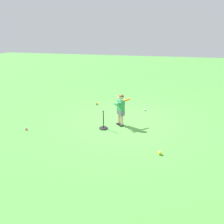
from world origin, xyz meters
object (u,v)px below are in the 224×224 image
(play_ball_midfield, at_px, (26,129))
(play_ball_near_batter, at_px, (145,110))
(play_ball_by_bucket, at_px, (97,104))
(play_ball_far_right, at_px, (160,153))
(play_ball_center_lawn, at_px, (121,113))
(child_batter, at_px, (121,107))
(batting_tee, at_px, (103,126))

(play_ball_midfield, relative_size, play_ball_near_batter, 0.91)
(play_ball_by_bucket, relative_size, play_ball_near_batter, 1.19)
(play_ball_far_right, bearing_deg, play_ball_midfield, 83.05)
(play_ball_far_right, xyz_separation_m, play_ball_by_bucket, (3.39, 2.75, 0.00))
(play_ball_by_bucket, bearing_deg, play_ball_center_lawn, -125.41)
(child_batter, relative_size, play_ball_midfield, 14.01)
(child_batter, xyz_separation_m, play_ball_far_right, (-1.58, -1.34, -0.60))
(play_ball_center_lawn, bearing_deg, play_ball_midfield, 126.12)
(play_ball_by_bucket, xyz_separation_m, batting_tee, (-2.22, -0.91, 0.05))
(child_batter, relative_size, batting_tee, 1.74)
(play_ball_center_lawn, height_order, play_ball_by_bucket, play_ball_by_bucket)
(play_ball_by_bucket, bearing_deg, play_ball_near_batter, -97.13)
(child_batter, xyz_separation_m, play_ball_by_bucket, (1.81, 1.41, -0.60))
(play_ball_far_right, xyz_separation_m, batting_tee, (1.18, 1.84, 0.06))
(play_ball_center_lawn, xyz_separation_m, play_ball_by_bucket, (0.87, 1.23, 0.01))
(play_ball_center_lawn, bearing_deg, play_ball_far_right, -148.88)
(play_ball_center_lawn, distance_m, batting_tee, 1.38)
(play_ball_center_lawn, height_order, play_ball_far_right, play_ball_far_right)
(child_batter, distance_m, play_ball_by_bucket, 2.37)
(child_batter, bearing_deg, play_ball_far_right, -139.64)
(child_batter, height_order, play_ball_midfield, child_batter)
(play_ball_far_right, bearing_deg, play_ball_center_lawn, 31.12)
(play_ball_midfield, relative_size, play_ball_far_right, 0.79)
(child_batter, distance_m, play_ball_near_batter, 1.80)
(play_ball_far_right, relative_size, batting_tee, 0.16)
(play_ball_near_batter, xyz_separation_m, batting_tee, (-1.95, 1.19, 0.06))
(play_ball_midfield, bearing_deg, play_ball_near_batter, -54.13)
(child_batter, xyz_separation_m, batting_tee, (-0.40, 0.50, -0.55))
(child_batter, relative_size, play_ball_by_bucket, 10.72)
(batting_tee, bearing_deg, play_ball_center_lawn, -13.27)
(play_ball_center_lawn, xyz_separation_m, play_ball_near_batter, (0.61, -0.87, -0.00))
(play_ball_far_right, relative_size, play_ball_near_batter, 1.14)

